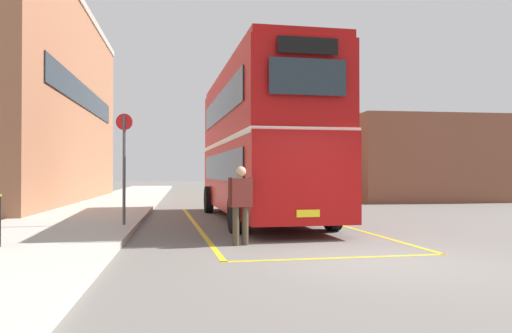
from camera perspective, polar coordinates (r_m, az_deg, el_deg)
name	(u,v)px	position (r m, az deg, el deg)	size (l,w,h in m)	color
ground_plane	(256,206)	(23.05, 0.06, -4.46)	(135.60, 135.60, 0.00)	#66605B
sidewalk_left	(116,203)	(25.42, -15.44, -3.93)	(4.00, 57.60, 0.14)	#B2ADA3
brick_building_left	(16,102)	(27.49, -25.34, 6.54)	(6.65, 20.02, 9.88)	#9E6647
depot_building_right	(384,161)	(34.60, 14.11, 0.55)	(8.71, 17.31, 4.50)	brown
double_decker_bus	(259,141)	(16.24, 0.37, 2.84)	(3.24, 10.73, 4.75)	black
single_deck_bus	(285,171)	(33.52, 3.23, -0.48)	(3.57, 8.34, 3.02)	black
pedestrian_boarding	(241,200)	(10.60, -1.75, -3.77)	(0.53, 0.35, 1.64)	#473828
bus_stop_sign	(124,158)	(13.90, -14.57, 0.89)	(0.44, 0.09, 2.94)	#4C4C51
bay_marking_yellow	(271,226)	(14.36, 1.72, -6.73)	(4.87, 12.83, 0.01)	gold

